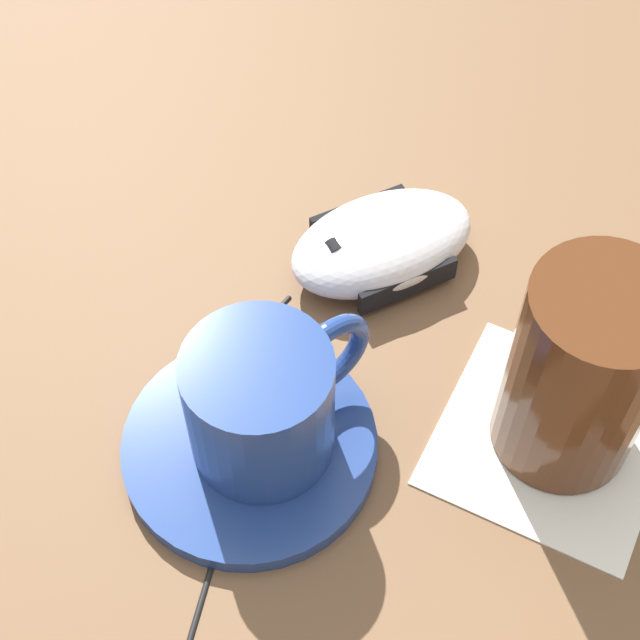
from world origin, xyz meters
name	(u,v)px	position (x,y,z in m)	size (l,w,h in m)	color
ground_plane	(405,430)	(0.00, 0.00, 0.00)	(3.00, 3.00, 0.00)	brown
saucer	(250,447)	(0.07, 0.05, 0.01)	(0.14, 0.14, 0.01)	navy
coffee_cup	(264,402)	(0.06, 0.05, 0.05)	(0.07, 0.10, 0.07)	navy
computer_mouse	(382,243)	(0.07, -0.10, 0.02)	(0.12, 0.14, 0.04)	silver
mouse_cable	(216,485)	(0.07, 0.08, 0.00)	(0.10, 0.24, 0.00)	black
napkin_under_glass	(550,440)	(-0.07, -0.03, 0.00)	(0.12, 0.12, 0.00)	silver
drinking_glass	(582,373)	(-0.07, -0.04, 0.06)	(0.07, 0.07, 0.12)	#4C2814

